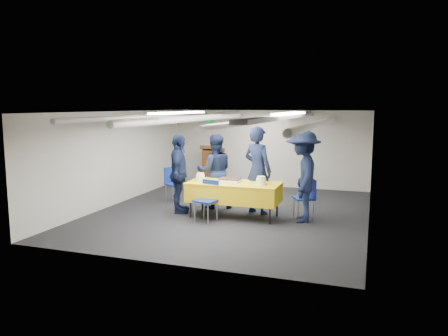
{
  "coord_description": "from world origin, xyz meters",
  "views": [
    {
      "loc": [
        3.01,
        -9.35,
        2.44
      ],
      "look_at": [
        -0.13,
        -0.2,
        1.05
      ],
      "focal_mm": 35.0,
      "sensor_mm": 36.0,
      "label": 1
    }
  ],
  "objects_px": {
    "serving_table": "(234,192)",
    "sailor_a": "(258,170)",
    "podium": "(213,166)",
    "sailor_b": "(215,171)",
    "sailor_c": "(179,174)",
    "sheet_cake": "(230,180)",
    "chair_left": "(173,181)",
    "sailor_d": "(303,176)",
    "chair_near": "(208,196)",
    "chair_right": "(308,194)"
  },
  "relations": [
    {
      "from": "sheet_cake",
      "to": "sailor_b",
      "type": "relative_size",
      "value": 0.27
    },
    {
      "from": "serving_table",
      "to": "sailor_a",
      "type": "xyz_separation_m",
      "value": [
        0.4,
        0.5,
        0.43
      ]
    },
    {
      "from": "sheet_cake",
      "to": "sailor_a",
      "type": "relative_size",
      "value": 0.24
    },
    {
      "from": "serving_table",
      "to": "sailor_b",
      "type": "relative_size",
      "value": 1.14
    },
    {
      "from": "podium",
      "to": "chair_left",
      "type": "xyz_separation_m",
      "value": [
        -0.19,
        -2.4,
        -0.08
      ]
    },
    {
      "from": "podium",
      "to": "sailor_c",
      "type": "relative_size",
      "value": 0.69
    },
    {
      "from": "chair_right",
      "to": "sailor_b",
      "type": "bearing_deg",
      "value": 172.69
    },
    {
      "from": "sheet_cake",
      "to": "chair_near",
      "type": "bearing_deg",
      "value": -119.95
    },
    {
      "from": "chair_left",
      "to": "sailor_c",
      "type": "distance_m",
      "value": 1.29
    },
    {
      "from": "sailor_b",
      "to": "sailor_d",
      "type": "distance_m",
      "value": 2.24
    },
    {
      "from": "serving_table",
      "to": "sailor_d",
      "type": "distance_m",
      "value": 1.53
    },
    {
      "from": "podium",
      "to": "chair_near",
      "type": "distance_m",
      "value": 4.15
    },
    {
      "from": "chair_near",
      "to": "sailor_c",
      "type": "relative_size",
      "value": 0.48
    },
    {
      "from": "chair_right",
      "to": "podium",
      "type": "bearing_deg",
      "value": 137.5
    },
    {
      "from": "sheet_cake",
      "to": "chair_near",
      "type": "distance_m",
      "value": 0.69
    },
    {
      "from": "podium",
      "to": "chair_left",
      "type": "relative_size",
      "value": 1.44
    },
    {
      "from": "sailor_a",
      "to": "sailor_d",
      "type": "relative_size",
      "value": 1.02
    },
    {
      "from": "chair_right",
      "to": "sailor_d",
      "type": "height_order",
      "value": "sailor_d"
    },
    {
      "from": "chair_left",
      "to": "sailor_c",
      "type": "xyz_separation_m",
      "value": [
        0.65,
        -1.06,
        0.37
      ]
    },
    {
      "from": "serving_table",
      "to": "sailor_a",
      "type": "relative_size",
      "value": 1.02
    },
    {
      "from": "chair_left",
      "to": "sheet_cake",
      "type": "bearing_deg",
      "value": -27.91
    },
    {
      "from": "sailor_d",
      "to": "sailor_c",
      "type": "bearing_deg",
      "value": -96.47
    },
    {
      "from": "serving_table",
      "to": "chair_left",
      "type": "bearing_deg",
      "value": 152.19
    },
    {
      "from": "chair_near",
      "to": "chair_left",
      "type": "distance_m",
      "value": 2.17
    },
    {
      "from": "sailor_a",
      "to": "serving_table",
      "type": "bearing_deg",
      "value": 75.32
    },
    {
      "from": "sheet_cake",
      "to": "chair_near",
      "type": "height_order",
      "value": "chair_near"
    },
    {
      "from": "podium",
      "to": "chair_left",
      "type": "height_order",
      "value": "podium"
    },
    {
      "from": "sailor_c",
      "to": "podium",
      "type": "bearing_deg",
      "value": -10.91
    },
    {
      "from": "serving_table",
      "to": "sailor_b",
      "type": "xyz_separation_m",
      "value": [
        -0.7,
        0.68,
        0.33
      ]
    },
    {
      "from": "chair_near",
      "to": "sailor_a",
      "type": "relative_size",
      "value": 0.44
    },
    {
      "from": "podium",
      "to": "sailor_d",
      "type": "bearing_deg",
      "value": -45.57
    },
    {
      "from": "sheet_cake",
      "to": "sailor_c",
      "type": "xyz_separation_m",
      "value": [
        -1.2,
        -0.08,
        0.09
      ]
    },
    {
      "from": "chair_left",
      "to": "sailor_c",
      "type": "height_order",
      "value": "sailor_c"
    },
    {
      "from": "podium",
      "to": "serving_table",
      "type": "bearing_deg",
      "value": -62.71
    },
    {
      "from": "serving_table",
      "to": "sheet_cake",
      "type": "bearing_deg",
      "value": 153.88
    },
    {
      "from": "sheet_cake",
      "to": "podium",
      "type": "height_order",
      "value": "podium"
    },
    {
      "from": "sailor_a",
      "to": "podium",
      "type": "bearing_deg",
      "value": -29.54
    },
    {
      "from": "serving_table",
      "to": "chair_right",
      "type": "relative_size",
      "value": 2.32
    },
    {
      "from": "chair_right",
      "to": "serving_table",
      "type": "bearing_deg",
      "value": -165.85
    },
    {
      "from": "sailor_b",
      "to": "sailor_c",
      "type": "distance_m",
      "value": 0.93
    },
    {
      "from": "serving_table",
      "to": "sheet_cake",
      "type": "xyz_separation_m",
      "value": [
        -0.11,
        0.05,
        0.25
      ]
    },
    {
      "from": "sailor_b",
      "to": "sailor_c",
      "type": "height_order",
      "value": "sailor_c"
    },
    {
      "from": "sailor_d",
      "to": "sailor_b",
      "type": "bearing_deg",
      "value": -113.85
    },
    {
      "from": "chair_left",
      "to": "sailor_d",
      "type": "height_order",
      "value": "sailor_d"
    },
    {
      "from": "chair_near",
      "to": "serving_table",
      "type": "bearing_deg",
      "value": 49.22
    },
    {
      "from": "chair_right",
      "to": "sailor_a",
      "type": "relative_size",
      "value": 0.44
    },
    {
      "from": "sailor_b",
      "to": "sailor_d",
      "type": "xyz_separation_m",
      "value": [
        2.17,
        -0.55,
        0.09
      ]
    },
    {
      "from": "sailor_b",
      "to": "chair_near",
      "type": "bearing_deg",
      "value": 77.5
    },
    {
      "from": "podium",
      "to": "sailor_a",
      "type": "xyz_separation_m",
      "value": [
        2.17,
        -2.94,
        0.38
      ]
    },
    {
      "from": "chair_right",
      "to": "sailor_c",
      "type": "height_order",
      "value": "sailor_c"
    }
  ]
}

